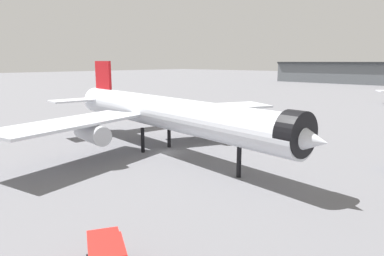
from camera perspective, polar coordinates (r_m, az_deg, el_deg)
The scene contains 3 objects.
ground at distance 58.58m, azimuth -3.95°, elevation -3.98°, with size 900.00×900.00×0.00m, color slate.
airliner_near_gate at distance 57.72m, azimuth -4.70°, elevation 2.43°, with size 57.49×52.23×14.89m.
traffic_cone_near_nose at distance 84.27m, azimuth -19.06°, elevation 0.26°, with size 0.64×0.64×0.80m, color #F2600C.
Camera 1 is at (41.90, -38.16, 14.85)m, focal length 33.07 mm.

